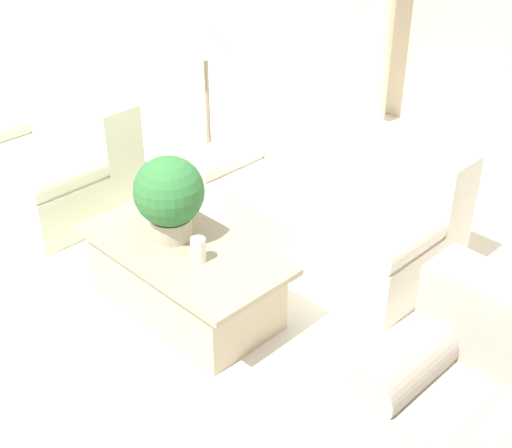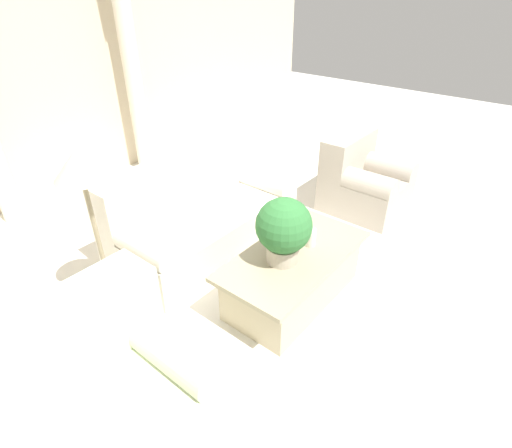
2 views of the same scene
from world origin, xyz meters
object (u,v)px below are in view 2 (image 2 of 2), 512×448
loveseat (78,409)px  coffee_table (293,275)px  floor_lamp (82,175)px  sofa_long (200,213)px  armchair (363,180)px  potted_plant (284,228)px

loveseat → coffee_table: size_ratio=1.01×
loveseat → floor_lamp: floor_lamp is taller
sofa_long → loveseat: same height
armchair → floor_lamp: bearing=163.7°
sofa_long → loveseat: bearing=-151.9°
coffee_table → floor_lamp: size_ratio=0.97×
floor_lamp → armchair: floor_lamp is taller
sofa_long → floor_lamp: (-1.15, -0.09, 0.86)m
coffee_table → armchair: size_ratio=1.58×
loveseat → armchair: loveseat is taller
coffee_table → potted_plant: potted_plant is taller
floor_lamp → armchair: 3.14m
potted_plant → floor_lamp: bearing=129.0°
sofa_long → floor_lamp: 1.44m
sofa_long → loveseat: size_ratio=1.38×
loveseat → floor_lamp: bearing=49.8°
sofa_long → potted_plant: (-0.25, -1.21, 0.42)m
loveseat → coffee_table: loveseat is taller
floor_lamp → potted_plant: bearing=-51.0°
coffee_table → potted_plant: 0.55m
sofa_long → loveseat: (-1.95, -1.04, 0.01)m
potted_plant → floor_lamp: floor_lamp is taller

